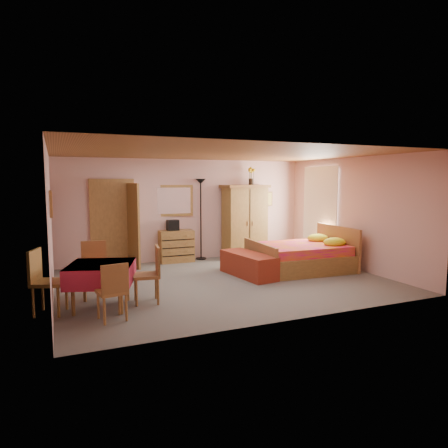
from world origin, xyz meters
name	(u,v)px	position (x,y,z in m)	size (l,w,h in m)	color
floor	(225,281)	(0.00, 0.00, 0.00)	(6.50, 6.50, 0.00)	#645F58
ceiling	(225,153)	(0.00, 0.00, 2.60)	(6.50, 6.50, 0.00)	brown
wall_back	(187,210)	(0.00, 2.50, 1.30)	(6.50, 0.10, 2.60)	#C89891
wall_front	(293,233)	(0.00, -2.50, 1.30)	(6.50, 0.10, 2.60)	#C89891
wall_left	(50,225)	(-3.25, 0.00, 1.30)	(0.10, 5.00, 2.60)	#C89891
wall_right	(353,213)	(3.25, 0.00, 1.30)	(0.10, 5.00, 2.60)	#C89891
doorway	(113,224)	(-1.90, 2.47, 1.02)	(1.06, 0.12, 2.15)	#9E6B35
window	(320,204)	(3.21, 1.20, 1.45)	(0.08, 1.40, 1.95)	white
picture_left	(51,204)	(-3.22, -0.60, 1.70)	(0.04, 0.32, 0.42)	orange
picture_back	(268,199)	(2.35, 2.47, 1.55)	(0.30, 0.04, 0.40)	#D8BF59
chest_of_drawers	(176,246)	(-0.37, 2.29, 0.40)	(0.85, 0.43, 0.81)	olive
wall_mirror	(173,201)	(-0.37, 2.50, 1.55)	(1.01, 0.05, 0.80)	silver
stereo	(173,225)	(-0.45, 2.32, 0.94)	(0.28, 0.21, 0.27)	black
floor_lamp	(201,219)	(0.32, 2.38, 1.05)	(0.27, 0.27, 2.10)	black
wardrobe	(245,221)	(1.51, 2.19, 0.97)	(1.24, 0.64, 1.95)	olive
sunflower_vase	(251,176)	(1.72, 2.25, 2.18)	(0.19, 0.19, 0.47)	yellow
bed	(300,249)	(2.00, 0.29, 0.49)	(2.13, 1.68, 0.99)	#D31465
bench	(248,265)	(0.64, 0.21, 0.25)	(0.55, 1.49, 0.50)	maroon
dining_table	(102,286)	(-2.52, -0.79, 0.36)	(0.99, 0.99, 0.73)	maroon
chair_south	(112,291)	(-2.44, -1.45, 0.44)	(0.40, 0.40, 0.87)	#A46D37
chair_north	(94,269)	(-2.56, -0.02, 0.48)	(0.44, 0.44, 0.97)	#AA6D39
chair_west	(49,282)	(-3.29, -0.79, 0.51)	(0.46, 0.46, 1.01)	#B07E3B
chair_east	(146,275)	(-1.79, -0.80, 0.48)	(0.44, 0.44, 0.96)	#915F31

